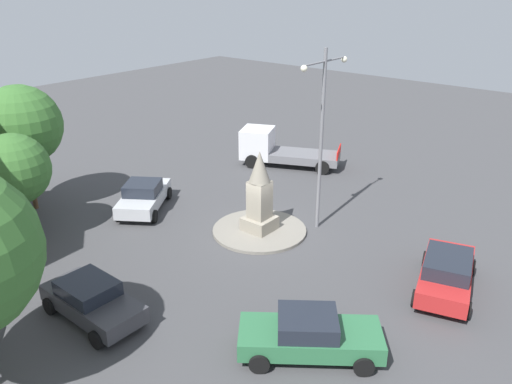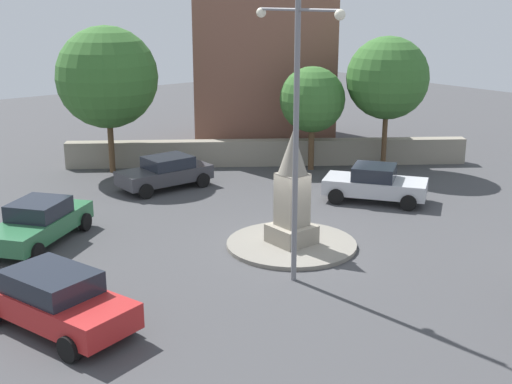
{
  "view_description": "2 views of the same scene",
  "coord_description": "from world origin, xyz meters",
  "px_view_note": "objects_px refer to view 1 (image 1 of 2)",
  "views": [
    {
      "loc": [
        -16.68,
        -13.47,
        11.1
      ],
      "look_at": [
        0.34,
        0.49,
        1.77
      ],
      "focal_mm": 36.09,
      "sensor_mm": 36.0,
      "label": 1
    },
    {
      "loc": [
        15.91,
        -14.12,
        8.09
      ],
      "look_at": [
        -0.89,
        -0.82,
        1.85
      ],
      "focal_mm": 47.2,
      "sensor_mm": 36.0,
      "label": 2
    }
  ],
  "objects_px": {
    "car_green_waiting": "(309,335)",
    "truck_white_approaching": "(276,149)",
    "car_red_near_island": "(447,272)",
    "car_dark_grey_far_side": "(92,300)",
    "tree_near_wall": "(21,125)",
    "monument": "(260,195)",
    "car_silver_passing": "(144,196)",
    "tree_mid_cluster": "(14,170)",
    "streetlamp": "(322,126)"
  },
  "relations": [
    {
      "from": "monument",
      "to": "car_green_waiting",
      "type": "relative_size",
      "value": 0.83
    },
    {
      "from": "car_green_waiting",
      "to": "tree_mid_cluster",
      "type": "relative_size",
      "value": 0.93
    },
    {
      "from": "car_silver_passing",
      "to": "tree_near_wall",
      "type": "xyz_separation_m",
      "value": [
        -3.45,
        4.46,
        3.64
      ]
    },
    {
      "from": "car_dark_grey_far_side",
      "to": "tree_near_wall",
      "type": "xyz_separation_m",
      "value": [
        3.51,
        10.18,
        3.65
      ]
    },
    {
      "from": "car_dark_grey_far_side",
      "to": "tree_mid_cluster",
      "type": "bearing_deg",
      "value": 78.69
    },
    {
      "from": "car_silver_passing",
      "to": "tree_near_wall",
      "type": "bearing_deg",
      "value": 127.77
    },
    {
      "from": "car_silver_passing",
      "to": "tree_mid_cluster",
      "type": "bearing_deg",
      "value": 164.21
    },
    {
      "from": "streetlamp",
      "to": "car_green_waiting",
      "type": "height_order",
      "value": "streetlamp"
    },
    {
      "from": "tree_near_wall",
      "to": "car_red_near_island",
      "type": "bearing_deg",
      "value": -72.66
    },
    {
      "from": "monument",
      "to": "car_green_waiting",
      "type": "distance_m",
      "value": 8.63
    },
    {
      "from": "tree_mid_cluster",
      "to": "tree_near_wall",
      "type": "bearing_deg",
      "value": 54.74
    },
    {
      "from": "car_silver_passing",
      "to": "tree_mid_cluster",
      "type": "distance_m",
      "value": 6.3
    },
    {
      "from": "car_red_near_island",
      "to": "car_dark_grey_far_side",
      "type": "height_order",
      "value": "car_red_near_island"
    },
    {
      "from": "streetlamp",
      "to": "tree_near_wall",
      "type": "height_order",
      "value": "streetlamp"
    },
    {
      "from": "car_green_waiting",
      "to": "truck_white_approaching",
      "type": "height_order",
      "value": "truck_white_approaching"
    },
    {
      "from": "car_red_near_island",
      "to": "streetlamp",
      "type": "bearing_deg",
      "value": 77.78
    },
    {
      "from": "truck_white_approaching",
      "to": "tree_mid_cluster",
      "type": "height_order",
      "value": "tree_mid_cluster"
    },
    {
      "from": "monument",
      "to": "car_dark_grey_far_side",
      "type": "relative_size",
      "value": 0.94
    },
    {
      "from": "monument",
      "to": "streetlamp",
      "type": "bearing_deg",
      "value": -39.99
    },
    {
      "from": "car_silver_passing",
      "to": "tree_mid_cluster",
      "type": "relative_size",
      "value": 0.89
    },
    {
      "from": "car_silver_passing",
      "to": "truck_white_approaching",
      "type": "height_order",
      "value": "truck_white_approaching"
    },
    {
      "from": "streetlamp",
      "to": "tree_mid_cluster",
      "type": "xyz_separation_m",
      "value": [
        -9.45,
        9.45,
        -1.57
      ]
    },
    {
      "from": "car_silver_passing",
      "to": "car_dark_grey_far_side",
      "type": "bearing_deg",
      "value": -140.57
    },
    {
      "from": "car_silver_passing",
      "to": "car_dark_grey_far_side",
      "type": "height_order",
      "value": "car_silver_passing"
    },
    {
      "from": "monument",
      "to": "truck_white_approaching",
      "type": "bearing_deg",
      "value": 32.56
    },
    {
      "from": "monument",
      "to": "tree_mid_cluster",
      "type": "height_order",
      "value": "tree_mid_cluster"
    },
    {
      "from": "monument",
      "to": "car_silver_passing",
      "type": "bearing_deg",
      "value": 106.49
    },
    {
      "from": "streetlamp",
      "to": "car_dark_grey_far_side",
      "type": "relative_size",
      "value": 2.05
    },
    {
      "from": "streetlamp",
      "to": "car_dark_grey_far_side",
      "type": "xyz_separation_m",
      "value": [
        -10.9,
        2.17,
        -4.23
      ]
    },
    {
      "from": "tree_mid_cluster",
      "to": "car_red_near_island",
      "type": "bearing_deg",
      "value": -63.66
    },
    {
      "from": "truck_white_approaching",
      "to": "tree_mid_cluster",
      "type": "xyz_separation_m",
      "value": [
        -15.18,
        2.63,
        2.36
      ]
    },
    {
      "from": "truck_white_approaching",
      "to": "tree_near_wall",
      "type": "xyz_separation_m",
      "value": [
        -13.13,
        5.53,
        3.35
      ]
    },
    {
      "from": "car_red_near_island",
      "to": "car_dark_grey_far_side",
      "type": "bearing_deg",
      "value": 136.82
    },
    {
      "from": "streetlamp",
      "to": "car_silver_passing",
      "type": "bearing_deg",
      "value": 116.54
    },
    {
      "from": "car_silver_passing",
      "to": "truck_white_approaching",
      "type": "xyz_separation_m",
      "value": [
        9.68,
        -1.08,
        0.29
      ]
    },
    {
      "from": "car_green_waiting",
      "to": "streetlamp",
      "type": "bearing_deg",
      "value": 31.48
    },
    {
      "from": "tree_mid_cluster",
      "to": "monument",
      "type": "bearing_deg",
      "value": -46.34
    },
    {
      "from": "car_green_waiting",
      "to": "tree_near_wall",
      "type": "relative_size",
      "value": 0.72
    },
    {
      "from": "car_dark_grey_far_side",
      "to": "tree_near_wall",
      "type": "bearing_deg",
      "value": 70.99
    },
    {
      "from": "car_silver_passing",
      "to": "car_green_waiting",
      "type": "distance_m",
      "value": 13.16
    },
    {
      "from": "tree_near_wall",
      "to": "car_green_waiting",
      "type": "bearing_deg",
      "value": -91.02
    },
    {
      "from": "monument",
      "to": "car_dark_grey_far_side",
      "type": "height_order",
      "value": "monument"
    },
    {
      "from": "car_green_waiting",
      "to": "monument",
      "type": "bearing_deg",
      "value": 49.49
    },
    {
      "from": "car_silver_passing",
      "to": "monument",
      "type": "bearing_deg",
      "value": -73.51
    },
    {
      "from": "truck_white_approaching",
      "to": "streetlamp",
      "type": "bearing_deg",
      "value": -130.06
    },
    {
      "from": "truck_white_approaching",
      "to": "car_red_near_island",
      "type": "bearing_deg",
      "value": -117.99
    },
    {
      "from": "truck_white_approaching",
      "to": "monument",
      "type": "bearing_deg",
      "value": -147.44
    },
    {
      "from": "car_red_near_island",
      "to": "car_green_waiting",
      "type": "relative_size",
      "value": 1.02
    },
    {
      "from": "streetlamp",
      "to": "car_silver_passing",
      "type": "xyz_separation_m",
      "value": [
        -3.94,
        7.9,
        -4.22
      ]
    },
    {
      "from": "tree_near_wall",
      "to": "streetlamp",
      "type": "bearing_deg",
      "value": -59.09
    }
  ]
}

